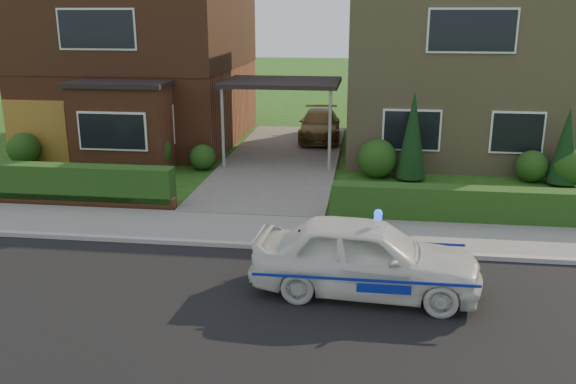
# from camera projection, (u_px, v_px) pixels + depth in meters

# --- Properties ---
(ground) EXTENTS (120.00, 120.00, 0.00)m
(ground) POSITION_uv_depth(u_px,v_px,m) (192.00, 313.00, 10.38)
(ground) COLOR #1D4A13
(ground) RESTS_ON ground
(road) EXTENTS (60.00, 6.00, 0.02)m
(road) POSITION_uv_depth(u_px,v_px,m) (192.00, 313.00, 10.38)
(road) COLOR black
(road) RESTS_ON ground
(kerb) EXTENTS (60.00, 0.16, 0.12)m
(kerb) POSITION_uv_depth(u_px,v_px,m) (231.00, 245.00, 13.26)
(kerb) COLOR #9E9993
(kerb) RESTS_ON ground
(sidewalk) EXTENTS (60.00, 2.00, 0.10)m
(sidewalk) POSITION_uv_depth(u_px,v_px,m) (241.00, 229.00, 14.26)
(sidewalk) COLOR slate
(sidewalk) RESTS_ON ground
(driveway) EXTENTS (3.80, 12.00, 0.12)m
(driveway) POSITION_uv_depth(u_px,v_px,m) (282.00, 160.00, 20.81)
(driveway) COLOR #666059
(driveway) RESTS_ON ground
(house_left) EXTENTS (7.50, 9.53, 7.25)m
(house_left) POSITION_uv_depth(u_px,v_px,m) (143.00, 42.00, 23.23)
(house_left) COLOR brown
(house_left) RESTS_ON ground
(house_right) EXTENTS (7.50, 8.06, 7.25)m
(house_right) POSITION_uv_depth(u_px,v_px,m) (453.00, 49.00, 21.90)
(house_right) COLOR #96835C
(house_right) RESTS_ON ground
(carport_link) EXTENTS (3.80, 3.00, 2.77)m
(carport_link) POSITION_uv_depth(u_px,v_px,m) (282.00, 84.00, 20.03)
(carport_link) COLOR black
(carport_link) RESTS_ON ground
(garage_door) EXTENTS (2.20, 0.10, 2.10)m
(garage_door) POSITION_uv_depth(u_px,v_px,m) (36.00, 131.00, 20.58)
(garage_door) COLOR olive
(garage_door) RESTS_ON ground
(dwarf_wall) EXTENTS (7.70, 0.25, 0.36)m
(dwarf_wall) POSITION_uv_depth(u_px,v_px,m) (35.00, 199.00, 16.09)
(dwarf_wall) COLOR brown
(dwarf_wall) RESTS_ON ground
(hedge_left) EXTENTS (7.50, 0.55, 0.90)m
(hedge_left) POSITION_uv_depth(u_px,v_px,m) (39.00, 204.00, 16.29)
(hedge_left) COLOR #113611
(hedge_left) RESTS_ON ground
(hedge_right) EXTENTS (7.50, 0.55, 0.80)m
(hedge_right) POSITION_uv_depth(u_px,v_px,m) (486.00, 224.00, 14.73)
(hedge_right) COLOR #113611
(hedge_right) RESTS_ON ground
(shrub_left_far) EXTENTS (1.08, 1.08, 1.08)m
(shrub_left_far) POSITION_uv_depth(u_px,v_px,m) (24.00, 149.00, 20.32)
(shrub_left_far) COLOR #113611
(shrub_left_far) RESTS_ON ground
(shrub_left_mid) EXTENTS (1.32, 1.32, 1.32)m
(shrub_left_mid) POSITION_uv_depth(u_px,v_px,m) (151.00, 150.00, 19.53)
(shrub_left_mid) COLOR #113611
(shrub_left_mid) RESTS_ON ground
(shrub_left_near) EXTENTS (0.84, 0.84, 0.84)m
(shrub_left_near) POSITION_uv_depth(u_px,v_px,m) (203.00, 157.00, 19.68)
(shrub_left_near) COLOR #113611
(shrub_left_near) RESTS_ON ground
(shrub_right_near) EXTENTS (1.20, 1.20, 1.20)m
(shrub_right_near) POSITION_uv_depth(u_px,v_px,m) (378.00, 158.00, 18.74)
(shrub_right_near) COLOR #113611
(shrub_right_near) RESTS_ON ground
(shrub_right_mid) EXTENTS (0.96, 0.96, 0.96)m
(shrub_right_mid) POSITION_uv_depth(u_px,v_px,m) (532.00, 166.00, 18.29)
(shrub_right_mid) COLOR #113611
(shrub_right_mid) RESTS_ON ground
(shrub_right_far) EXTENTS (1.08, 1.08, 1.08)m
(shrub_right_far) POSITION_uv_depth(u_px,v_px,m) (570.00, 168.00, 17.86)
(shrub_right_far) COLOR #113611
(shrub_right_far) RESTS_ON ground
(conifer_a) EXTENTS (0.90, 0.90, 2.60)m
(conifer_a) POSITION_uv_depth(u_px,v_px,m) (412.00, 138.00, 18.22)
(conifer_a) COLOR black
(conifer_a) RESTS_ON ground
(conifer_b) EXTENTS (0.90, 0.90, 2.20)m
(conifer_b) POSITION_uv_depth(u_px,v_px,m) (565.00, 149.00, 17.72)
(conifer_b) COLOR black
(conifer_b) RESTS_ON ground
(police_car) EXTENTS (3.77, 4.20, 1.56)m
(police_car) POSITION_uv_depth(u_px,v_px,m) (365.00, 257.00, 10.95)
(police_car) COLOR silver
(police_car) RESTS_ON ground
(driveway_car) EXTENTS (1.76, 3.91, 1.11)m
(driveway_car) POSITION_uv_depth(u_px,v_px,m) (320.00, 125.00, 23.84)
(driveway_car) COLOR brown
(driveway_car) RESTS_ON driveway
(potted_plant_a) EXTENTS (0.40, 0.31, 0.67)m
(potted_plant_a) POSITION_uv_depth(u_px,v_px,m) (29.00, 186.00, 16.78)
(potted_plant_a) COLOR gray
(potted_plant_a) RESTS_ON ground
(potted_plant_b) EXTENTS (0.52, 0.51, 0.73)m
(potted_plant_b) POSITION_uv_depth(u_px,v_px,m) (56.00, 185.00, 16.70)
(potted_plant_b) COLOR gray
(potted_plant_b) RESTS_ON ground
(potted_plant_c) EXTENTS (0.61, 0.61, 0.78)m
(potted_plant_c) POSITION_uv_depth(u_px,v_px,m) (33.00, 184.00, 16.75)
(potted_plant_c) COLOR gray
(potted_plant_c) RESTS_ON ground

